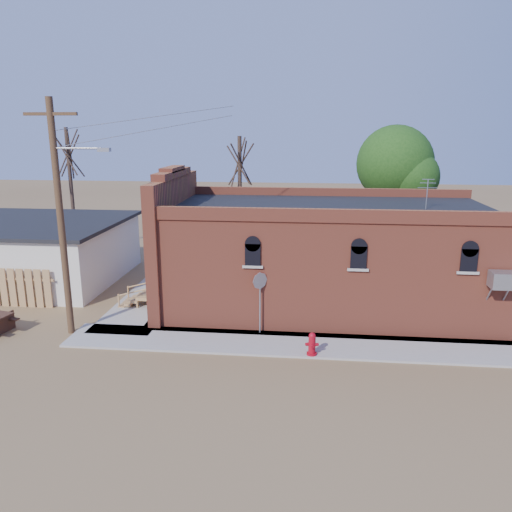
# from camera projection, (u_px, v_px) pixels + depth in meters

# --- Properties ---
(ground) EXTENTS (120.00, 120.00, 0.00)m
(ground) POSITION_uv_depth(u_px,v_px,m) (274.00, 355.00, 17.90)
(ground) COLOR brown
(ground) RESTS_ON ground
(sidewalk_south) EXTENTS (19.00, 2.20, 0.08)m
(sidewalk_south) POSITION_uv_depth(u_px,v_px,m) (316.00, 345.00, 18.61)
(sidewalk_south) COLOR #9E9991
(sidewalk_south) RESTS_ON ground
(sidewalk_west) EXTENTS (2.60, 10.00, 0.08)m
(sidewalk_west) POSITION_uv_depth(u_px,v_px,m) (154.00, 295.00, 24.32)
(sidewalk_west) COLOR #9E9991
(sidewalk_west) RESTS_ON ground
(brick_bar) EXTENTS (16.40, 7.97, 6.30)m
(brick_bar) POSITION_uv_depth(u_px,v_px,m) (320.00, 256.00, 22.46)
(brick_bar) COLOR #AB4B34
(brick_bar) RESTS_ON ground
(utility_pole) EXTENTS (3.12, 0.26, 9.00)m
(utility_pole) POSITION_uv_depth(u_px,v_px,m) (62.00, 214.00, 18.71)
(utility_pole) COLOR #452F1B
(utility_pole) RESTS_ON ground
(tree_bare_near) EXTENTS (2.80, 2.80, 7.65)m
(tree_bare_near) POSITION_uv_depth(u_px,v_px,m) (240.00, 163.00, 29.27)
(tree_bare_near) COLOR #3F2E24
(tree_bare_near) RESTS_ON ground
(tree_bare_far) EXTENTS (2.80, 2.80, 8.16)m
(tree_bare_far) POSITION_uv_depth(u_px,v_px,m) (68.00, 154.00, 31.25)
(tree_bare_far) COLOR #3F2E24
(tree_bare_far) RESTS_ON ground
(tree_leafy) EXTENTS (4.40, 4.40, 8.15)m
(tree_leafy) POSITION_uv_depth(u_px,v_px,m) (395.00, 164.00, 28.85)
(tree_leafy) COLOR #3F2E24
(tree_leafy) RESTS_ON ground
(fire_hydrant) EXTENTS (0.49, 0.49, 0.84)m
(fire_hydrant) POSITION_uv_depth(u_px,v_px,m) (312.00, 344.00, 17.65)
(fire_hydrant) COLOR #9D0817
(fire_hydrant) RESTS_ON sidewalk_south
(stop_sign) EXTENTS (0.51, 0.52, 2.48)m
(stop_sign) POSITION_uv_depth(u_px,v_px,m) (260.00, 286.00, 19.22)
(stop_sign) COLOR #96969C
(stop_sign) RESTS_ON sidewalk_south
(trash_barrel) EXTENTS (0.55, 0.55, 0.77)m
(trash_barrel) POSITION_uv_depth(u_px,v_px,m) (162.00, 295.00, 22.95)
(trash_barrel) COLOR navy
(trash_barrel) RESTS_ON sidewalk_west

